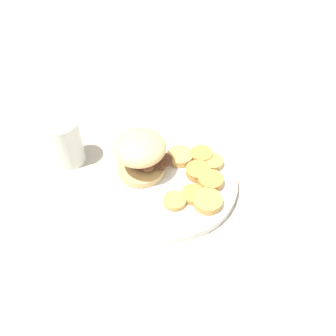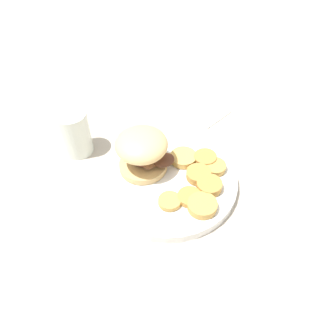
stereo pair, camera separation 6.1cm
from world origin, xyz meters
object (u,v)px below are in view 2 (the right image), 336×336
dinner_plate (168,180)px  drinking_glass (75,133)px  fork (195,300)px  sandwich (142,150)px

dinner_plate → drinking_glass: 0.22m
dinner_plate → fork: dinner_plate is taller
sandwich → drinking_glass: sandwich is taller
dinner_plate → fork: 0.23m
fork → drinking_glass: size_ratio=1.67×
sandwich → fork: 0.27m
sandwich → fork: size_ratio=0.65×
sandwich → fork: bearing=177.8°
sandwich → dinner_plate: bearing=-138.5°
dinner_plate → fork: (-0.23, 0.05, -0.01)m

